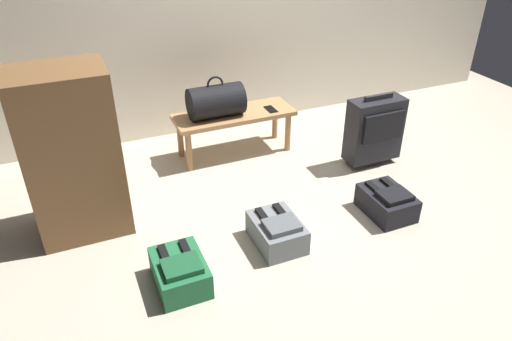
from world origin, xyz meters
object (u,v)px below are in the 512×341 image
at_px(suitcase_upright_charcoal, 375,129).
at_px(side_cabinet, 73,154).
at_px(bench, 234,119).
at_px(backpack_grey, 277,231).
at_px(backpack_dark, 387,202).
at_px(duffel_bag_black, 216,101).
at_px(backpack_green, 180,272).
at_px(cell_phone, 271,109).

xyz_separation_m(suitcase_upright_charcoal, side_cabinet, (-2.26, 0.04, 0.24)).
bearing_deg(bench, backpack_grey, -98.66).
bearing_deg(side_cabinet, backpack_grey, -31.65).
xyz_separation_m(suitcase_upright_charcoal, backpack_dark, (-0.32, -0.64, -0.22)).
bearing_deg(duffel_bag_black, backpack_dark, -57.10).
relative_size(backpack_grey, backpack_green, 1.00).
bearing_deg(bench, side_cabinet, -156.27).
height_order(cell_phone, suitcase_upright_charcoal, suitcase_upright_charcoal).
relative_size(suitcase_upright_charcoal, side_cabinet, 0.55).
relative_size(bench, side_cabinet, 0.91).
bearing_deg(side_cabinet, suitcase_upright_charcoal, -1.07).
height_order(suitcase_upright_charcoal, backpack_green, suitcase_upright_charcoal).
height_order(suitcase_upright_charcoal, backpack_grey, suitcase_upright_charcoal).
xyz_separation_m(bench, backpack_green, (-0.86, -1.36, -0.22)).
distance_m(bench, duffel_bag_black, 0.24).
bearing_deg(backpack_dark, duffel_bag_black, 122.90).
xyz_separation_m(bench, duffel_bag_black, (-0.15, 0.00, 0.19)).
xyz_separation_m(cell_phone, backpack_grey, (-0.50, -1.19, -0.28)).
height_order(cell_phone, backpack_dark, cell_phone).
bearing_deg(bench, duffel_bag_black, 180.00).
relative_size(duffel_bag_black, backpack_dark, 1.16).
bearing_deg(side_cabinet, cell_phone, 17.66).
xyz_separation_m(cell_phone, side_cabinet, (-1.60, -0.51, 0.17)).
bearing_deg(backpack_green, suitcase_upright_charcoal, 22.31).
bearing_deg(duffel_bag_black, bench, 0.00).
bearing_deg(duffel_bag_black, suitcase_upright_charcoal, -28.40).
distance_m(cell_phone, backpack_dark, 1.27).
relative_size(cell_phone, backpack_dark, 0.38).
relative_size(bench, cell_phone, 6.94).
bearing_deg(cell_phone, duffel_bag_black, 172.79).
bearing_deg(cell_phone, side_cabinet, -162.34).
height_order(duffel_bag_black, backpack_green, duffel_bag_black).
distance_m(backpack_grey, side_cabinet, 1.37).
bearing_deg(backpack_green, duffel_bag_black, 62.63).
height_order(duffel_bag_black, side_cabinet, side_cabinet).
xyz_separation_m(backpack_dark, backpack_grey, (-0.85, 0.01, 0.00)).
height_order(backpack_dark, side_cabinet, side_cabinet).
distance_m(suitcase_upright_charcoal, backpack_grey, 1.34).
relative_size(backpack_dark, side_cabinet, 0.35).
xyz_separation_m(backpack_grey, side_cabinet, (-1.10, 0.68, 0.46)).
bearing_deg(duffel_bag_black, backpack_grey, -91.68).
bearing_deg(bench, cell_phone, -10.72).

